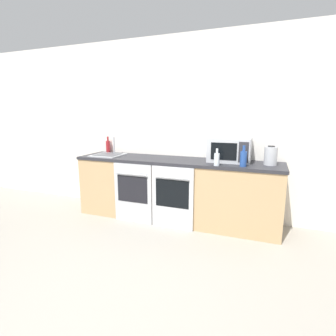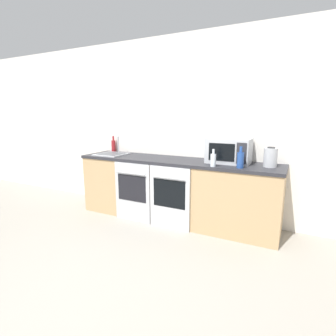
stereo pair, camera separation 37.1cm
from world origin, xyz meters
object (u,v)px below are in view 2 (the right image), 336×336
at_px(oven_left, 132,192).
at_px(kettle, 270,157).
at_px(microwave, 229,151).
at_px(bottle_red, 114,146).
at_px(bottle_clear, 213,160).
at_px(sink, 112,154).
at_px(bottle_blue, 240,160).
at_px(oven_right, 170,198).

distance_m(oven_left, kettle, 1.87).
bearing_deg(microwave, bottle_red, 175.49).
distance_m(oven_left, bottle_clear, 1.25).
relative_size(microwave, sink, 1.23).
relative_size(oven_left, bottle_blue, 3.31).
bearing_deg(oven_right, oven_left, 180.00).
xyz_separation_m(bottle_blue, kettle, (0.31, 0.22, 0.02)).
xyz_separation_m(microwave, kettle, (0.51, -0.05, -0.04)).
relative_size(oven_right, kettle, 3.53).
height_order(oven_left, kettle, kettle).
height_order(oven_right, bottle_blue, bottle_blue).
xyz_separation_m(oven_left, kettle, (1.74, 0.35, 0.57)).
bearing_deg(sink, bottle_blue, -4.24).
distance_m(bottle_red, sink, 0.35).
xyz_separation_m(kettle, sink, (-2.30, -0.07, -0.10)).
bearing_deg(kettle, bottle_clear, -155.36).
bearing_deg(bottle_red, oven_right, -22.90).
bearing_deg(microwave, sink, -176.00).
bearing_deg(bottle_red, oven_left, -36.99).
bearing_deg(bottle_blue, microwave, 126.70).
distance_m(oven_left, microwave, 1.44).
height_order(oven_right, bottle_red, bottle_red).
height_order(bottle_blue, bottle_clear, bottle_blue).
bearing_deg(oven_right, microwave, 31.73).
distance_m(oven_right, bottle_clear, 0.77).
bearing_deg(sink, bottle_red, 123.15).
relative_size(oven_right, microwave, 1.56).
bearing_deg(bottle_clear, bottle_red, 165.39).
bearing_deg(bottle_clear, kettle, 24.64).
bearing_deg(oven_left, bottle_blue, 5.17).
height_order(bottle_clear, kettle, kettle).
relative_size(oven_left, bottle_red, 3.21).
distance_m(microwave, kettle, 0.51).
bearing_deg(oven_left, sink, 153.55).
relative_size(oven_right, sink, 1.92).
distance_m(microwave, bottle_clear, 0.36).
distance_m(bottle_blue, bottle_red, 2.22).
height_order(bottle_clear, bottle_red, bottle_red).
distance_m(bottle_clear, kettle, 0.67).
bearing_deg(microwave, oven_left, -161.90).
bearing_deg(bottle_blue, sink, 175.76).
xyz_separation_m(bottle_blue, bottle_clear, (-0.31, -0.06, -0.02)).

